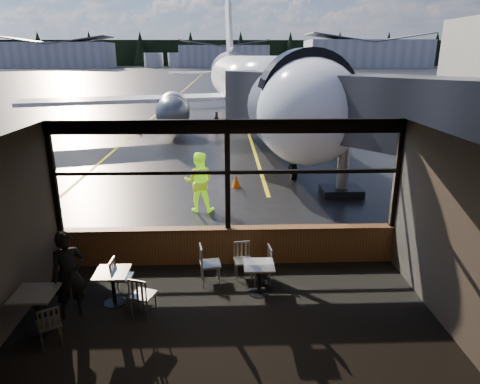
{
  "coord_description": "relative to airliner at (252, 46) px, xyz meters",
  "views": [
    {
      "loc": [
        -0.05,
        -9.46,
        4.85
      ],
      "look_at": [
        0.32,
        1.0,
        1.5
      ],
      "focal_mm": 32.0,
      "sensor_mm": 36.0,
      "label": 1
    }
  ],
  "objects": [
    {
      "name": "cafe_table_mid",
      "position": [
        -4.07,
        -21.01,
        -5.07
      ],
      "size": [
        0.66,
        0.66,
        0.72
      ],
      "primitive_type": null,
      "color": "gray",
      "rests_on": "carpet_floor"
    },
    {
      "name": "cafe_table_left",
      "position": [
        -5.23,
        -21.88,
        -5.03
      ],
      "size": [
        0.72,
        0.72,
        0.8
      ],
      "primitive_type": null,
      "color": "#ADA99F",
      "rests_on": "carpet_floor"
    },
    {
      "name": "window_header",
      "position": [
        -1.73,
        -19.29,
        -2.08
      ],
      "size": [
        8.0,
        0.18,
        0.3
      ],
      "primitive_type": "cube",
      "color": "black",
      "rests_on": "ground"
    },
    {
      "name": "jet_bridge",
      "position": [
        1.87,
        -13.79,
        -3.15
      ],
      "size": [
        8.54,
        10.44,
        4.55
      ],
      "primitive_type": null,
      "color": "#2C2C2F",
      "rests_on": "ground_plane"
    },
    {
      "name": "cone_nose",
      "position": [
        -1.38,
        -12.98,
        -5.19
      ],
      "size": [
        0.35,
        0.35,
        0.48
      ],
      "primitive_type": "cone",
      "color": "#EB4D07",
      "rests_on": "ground_plane"
    },
    {
      "name": "hangar_right",
      "position": [
        58.27,
        158.71,
        0.57
      ],
      "size": [
        50.0,
        20.0,
        12.0
      ],
      "primitive_type": null,
      "color": "silver",
      "rests_on": "ground_plane"
    },
    {
      "name": "fuel_tank_a",
      "position": [
        -31.73,
        162.71,
        -2.43
      ],
      "size": [
        8.0,
        8.0,
        6.0
      ],
      "primitive_type": "cylinder",
      "color": "silver",
      "rests_on": "ground_plane"
    },
    {
      "name": "window_sill",
      "position": [
        -1.73,
        -19.29,
        -4.98
      ],
      "size": [
        8.0,
        0.28,
        0.9
      ],
      "primitive_type": "cube",
      "color": "brown",
      "rests_on": "ground"
    },
    {
      "name": "cone_wing",
      "position": [
        -7.39,
        -0.79,
        -5.2
      ],
      "size": [
        0.32,
        0.32,
        0.45
      ],
      "primitive_type": "cone",
      "color": "#E45807",
      "rests_on": "ground_plane"
    },
    {
      "name": "ground_crew",
      "position": [
        -2.63,
        -15.53,
        -4.45
      ],
      "size": [
        1.0,
        0.81,
        1.95
      ],
      "primitive_type": "imported",
      "rotation": [
        0.0,
        0.0,
        3.06
      ],
      "color": "#BFF219",
      "rests_on": "ground_plane"
    },
    {
      "name": "fuel_tank_c",
      "position": [
        -11.73,
        162.71,
        -2.43
      ],
      "size": [
        8.0,
        8.0,
        6.0
      ],
      "primitive_type": "cylinder",
      "color": "silver",
      "rests_on": "ground_plane"
    },
    {
      "name": "ground_plane",
      "position": [
        -1.73,
        100.71,
        -5.43
      ],
      "size": [
        520.0,
        520.0,
        0.0
      ],
      "primitive_type": "plane",
      "color": "black",
      "rests_on": "ground"
    },
    {
      "name": "chair_left_s",
      "position": [
        -4.88,
        -22.26,
        -5.03
      ],
      "size": [
        0.59,
        0.59,
        0.8
      ],
      "primitive_type": null,
      "rotation": [
        0.0,
        0.0,
        0.51
      ],
      "color": "#ABA79A",
      "rests_on": "carpet_floor"
    },
    {
      "name": "wall_back",
      "position": [
        -1.73,
        -25.29,
        -3.68
      ],
      "size": [
        8.0,
        0.04,
        3.5
      ],
      "primitive_type": "cube",
      "color": "#49423A",
      "rests_on": "ground"
    },
    {
      "name": "mullion_centre",
      "position": [
        -1.73,
        -19.29,
        -3.23
      ],
      "size": [
        0.12,
        0.12,
        2.6
      ],
      "primitive_type": "cube",
      "color": "black",
      "rests_on": "ground"
    },
    {
      "name": "treeline",
      "position": [
        -1.73,
        190.71,
        0.57
      ],
      "size": [
        360.0,
        3.0,
        12.0
      ],
      "primitive_type": "cube",
      "color": "black",
      "rests_on": "ground_plane"
    },
    {
      "name": "airliner",
      "position": [
        0.0,
        0.0,
        0.0
      ],
      "size": [
        32.51,
        37.91,
        10.86
      ],
      "primitive_type": null,
      "rotation": [
        0.0,
        0.0,
        0.08
      ],
      "color": "white",
      "rests_on": "ground_plane"
    },
    {
      "name": "hangar_left",
      "position": [
        -71.73,
        160.71,
        0.07
      ],
      "size": [
        45.0,
        18.0,
        11.0
      ],
      "primitive_type": null,
      "color": "silver",
      "rests_on": "ground_plane"
    },
    {
      "name": "chair_near_w",
      "position": [
        -2.13,
        -20.25,
        -4.97
      ],
      "size": [
        0.58,
        0.58,
        0.92
      ],
      "primitive_type": null,
      "rotation": [
        0.0,
        0.0,
        -1.42
      ],
      "color": "#A9A499",
      "rests_on": "carpet_floor"
    },
    {
      "name": "window_transom",
      "position": [
        -1.73,
        -19.29,
        -3.13
      ],
      "size": [
        8.0,
        0.1,
        0.08
      ],
      "primitive_type": "cube",
      "color": "black",
      "rests_on": "ground"
    },
    {
      "name": "fuel_tank_b",
      "position": [
        -21.73,
        162.71,
        -2.43
      ],
      "size": [
        8.0,
        8.0,
        6.0
      ],
      "primitive_type": "cylinder",
      "color": "silver",
      "rests_on": "ground_plane"
    },
    {
      "name": "passenger",
      "position": [
        -4.77,
        -21.39,
        -4.56
      ],
      "size": [
        0.76,
        0.66,
        1.74
      ],
      "primitive_type": "imported",
      "rotation": [
        0.0,
        0.0,
        0.48
      ],
      "color": "black",
      "rests_on": "carpet_floor"
    },
    {
      "name": "chair_near_e",
      "position": [
        -1.01,
        -20.27,
        -4.99
      ],
      "size": [
        0.53,
        0.53,
        0.87
      ],
      "primitive_type": null,
      "rotation": [
        0.0,
        0.0,
        1.69
      ],
      "color": "#B4AFA2",
      "rests_on": "carpet_floor"
    },
    {
      "name": "chair_mid_s",
      "position": [
        -3.39,
        -21.45,
        -4.99
      ],
      "size": [
        0.6,
        0.6,
        0.87
      ],
      "primitive_type": null,
      "rotation": [
        0.0,
        0.0,
        -0.33
      ],
      "color": "#B0AB9F",
      "rests_on": "carpet_floor"
    },
    {
      "name": "hangar_mid",
      "position": [
        -1.73,
        165.71,
        -0.43
      ],
      "size": [
        38.0,
        15.0,
        10.0
      ],
      "primitive_type": null,
      "color": "silver",
      "rests_on": "ground_plane"
    },
    {
      "name": "cafe_table_near",
      "position": [
        -1.1,
        -20.75,
        -5.08
      ],
      "size": [
        0.63,
        0.63,
        0.7
      ],
      "primitive_type": null,
      "color": "#A5A198",
      "rests_on": "carpet_floor"
    },
    {
      "name": "mullion_right",
      "position": [
        2.22,
        -19.29,
        -3.23
      ],
      "size": [
        0.12,
        0.12,
        2.6
      ],
      "primitive_type": "cube",
      "color": "black",
      "rests_on": "ground"
    },
    {
      "name": "carpet_floor",
      "position": [
        -1.73,
        -22.29,
        -5.42
      ],
      "size": [
        8.0,
        6.0,
        0.01
      ],
      "primitive_type": "cube",
      "color": "black",
      "rests_on": "ground"
    },
    {
      "name": "mullion_left",
      "position": [
        -5.68,
        -19.29,
        -3.23
      ],
      "size": [
        0.12,
        0.12,
        2.6
      ],
      "primitive_type": "cube",
      "color": "black",
      "rests_on": "ground"
    },
    {
      "name": "chair_near_n",
      "position": [
        -1.4,
        -20.05,
        -5.01
      ],
      "size": [
        0.51,
        0.51,
        0.84
      ],
      "primitive_type": null,
      "rotation": [
        0.0,
        0.0,
        3.27
      ],
      "color": "#ADA79C",
      "rests_on": "carpet_floor"
    },
    {
      "name": "ceiling",
      "position": [
        -1.73,
        -22.29,
        -1.93
      ],
      "size": [
        8.0,
        6.0,
        0.04
      ],
      "primitive_type": "cube",
      "color": "#38332D",
      "rests_on": "ground"
    },
    {
      "name": "wall_right",
      "position": [
        2.27,
        -22.29,
        -3.68
      ],
      "size": [
        0.04,
        6.0,
        3.5
      ],
      "primitive_type": "cube",
      "color": "#49423A",
      "rests_on": "ground"
    },
    {
      "name": "chair_mid_w",
      "position": [
        -3.96,
        -20.71,
        -5.0
      ],
      "size": [
        0.48,
        0.48,
        0.85
      ],
      "primitive_type": null,
      "rotation": [
        0.0,
        0.0,
        -1.61
      ],
      "color": "#ADA89C",
      "rests_on": "carpet_floor"
    }
  ]
}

